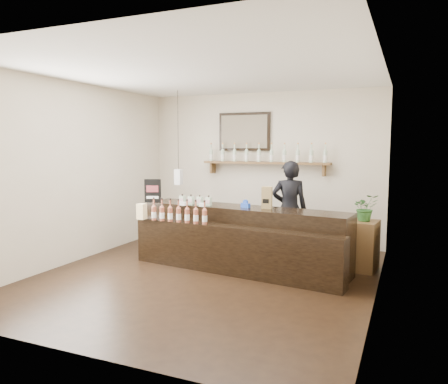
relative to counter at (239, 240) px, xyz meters
name	(u,v)px	position (x,y,z in m)	size (l,w,h in m)	color
ground	(206,276)	(-0.28, -0.58, -0.43)	(5.00, 5.00, 0.00)	black
room_shell	(205,154)	(-0.28, -0.58, 1.28)	(5.00, 5.00, 5.00)	beige
back_wall_decor	(252,149)	(-0.44, 1.79, 1.33)	(2.66, 0.96, 1.69)	brown
counter	(239,240)	(0.00, 0.00, 0.00)	(3.29, 1.26, 1.06)	black
promo_sign	(153,191)	(-1.52, 0.04, 0.67)	(0.26, 0.12, 0.38)	black
paper_bag	(267,198)	(0.39, 0.10, 0.64)	(0.16, 0.13, 0.32)	#9B7D4A
tape_dispenser	(245,205)	(0.07, 0.06, 0.53)	(0.16, 0.10, 0.12)	#1941B4
side_cabinet	(364,246)	(1.72, 0.63, -0.06)	(0.42, 0.54, 0.73)	brown
potted_plant	(365,208)	(1.72, 0.63, 0.50)	(0.36, 0.31, 0.40)	#295B24
shopkeeper	(289,203)	(0.50, 0.97, 0.47)	(0.65, 0.43, 1.79)	black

